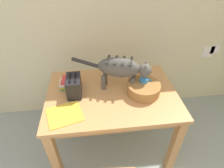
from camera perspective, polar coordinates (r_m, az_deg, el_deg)
name	(u,v)px	position (r m, az deg, el deg)	size (l,w,h in m)	color
wall_rear	(99,12)	(2.01, -3.99, 21.29)	(4.54, 0.11, 2.50)	beige
dining_table	(112,101)	(1.72, 0.00, -5.19)	(1.16, 0.80, 0.74)	tan
cat	(121,68)	(1.59, 2.91, 4.86)	(0.68, 0.25, 0.31)	#504D45
saucer_bowl	(143,88)	(1.70, 9.50, -1.32)	(0.21, 0.21, 0.04)	#3856AD
coffee_mug	(144,83)	(1.66, 9.85, 0.37)	(0.12, 0.08, 0.09)	#357FBB
magazine	(65,114)	(1.51, -14.45, -9.09)	(0.26, 0.24, 0.01)	yellow
book_stack	(69,83)	(1.76, -13.18, 0.45)	(0.19, 0.16, 0.07)	#4CA160
wicker_basket	(144,88)	(1.65, 9.74, -1.35)	(0.29, 0.29, 0.10)	#9D6B36
toaster	(74,86)	(1.63, -11.71, -0.58)	(0.12, 0.20, 0.18)	black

